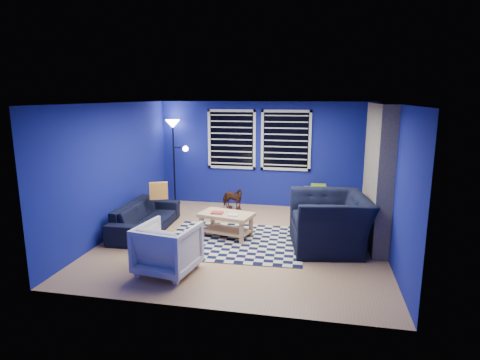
# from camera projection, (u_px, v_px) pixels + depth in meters

# --- Properties ---
(floor) EXTENTS (5.00, 5.00, 0.00)m
(floor) POSITION_uv_depth(u_px,v_px,m) (243.00, 240.00, 7.44)
(floor) COLOR tan
(floor) RESTS_ON ground
(ceiling) EXTENTS (5.00, 5.00, 0.00)m
(ceiling) POSITION_uv_depth(u_px,v_px,m) (243.00, 103.00, 6.92)
(ceiling) COLOR white
(ceiling) RESTS_ON wall_back
(wall_back) EXTENTS (5.00, 0.00, 5.00)m
(wall_back) POSITION_uv_depth(u_px,v_px,m) (263.00, 154.00, 9.58)
(wall_back) COLOR navy
(wall_back) RESTS_ON floor
(wall_left) EXTENTS (0.00, 5.00, 5.00)m
(wall_left) POSITION_uv_depth(u_px,v_px,m) (115.00, 169.00, 7.66)
(wall_left) COLOR navy
(wall_left) RESTS_ON floor
(wall_right) EXTENTS (0.00, 5.00, 5.00)m
(wall_right) POSITION_uv_depth(u_px,v_px,m) (389.00, 180.00, 6.70)
(wall_right) COLOR navy
(wall_right) RESTS_ON floor
(fireplace) EXTENTS (0.65, 2.00, 2.50)m
(fireplace) POSITION_uv_depth(u_px,v_px,m) (376.00, 177.00, 7.22)
(fireplace) COLOR gray
(fireplace) RESTS_ON floor
(window_left) EXTENTS (1.17, 0.06, 1.42)m
(window_left) POSITION_uv_depth(u_px,v_px,m) (232.00, 139.00, 9.61)
(window_left) COLOR black
(window_left) RESTS_ON wall_back
(window_right) EXTENTS (1.17, 0.06, 1.42)m
(window_right) POSITION_uv_depth(u_px,v_px,m) (286.00, 141.00, 9.36)
(window_right) COLOR black
(window_right) RESTS_ON wall_back
(tv) EXTENTS (0.07, 1.00, 0.58)m
(tv) POSITION_uv_depth(u_px,v_px,m) (372.00, 154.00, 8.60)
(tv) COLOR black
(tv) RESTS_ON wall_right
(rug) EXTENTS (2.57, 2.08, 0.02)m
(rug) POSITION_uv_depth(u_px,v_px,m) (234.00, 241.00, 7.35)
(rug) COLOR black
(rug) RESTS_ON floor
(sofa) EXTENTS (1.98, 0.82, 0.57)m
(sofa) POSITION_uv_depth(u_px,v_px,m) (145.00, 217.00, 7.88)
(sofa) COLOR black
(sofa) RESTS_ON floor
(armchair_big) EXTENTS (1.64, 1.49, 0.94)m
(armchair_big) POSITION_uv_depth(u_px,v_px,m) (330.00, 222.00, 7.00)
(armchair_big) COLOR black
(armchair_big) RESTS_ON floor
(armchair_bent) EXTENTS (0.94, 0.96, 0.77)m
(armchair_bent) POSITION_uv_depth(u_px,v_px,m) (168.00, 248.00, 6.01)
(armchair_bent) COLOR gray
(armchair_bent) RESTS_ON floor
(rocking_horse) EXTENTS (0.48, 0.66, 0.51)m
(rocking_horse) POSITION_uv_depth(u_px,v_px,m) (232.00, 198.00, 9.16)
(rocking_horse) COLOR #462B16
(rocking_horse) RESTS_ON floor
(coffee_table) EXTENTS (1.08, 0.78, 0.49)m
(coffee_table) POSITION_uv_depth(u_px,v_px,m) (226.00, 220.00, 7.54)
(coffee_table) COLOR tan
(coffee_table) RESTS_ON rug
(cabinet) EXTENTS (0.67, 0.46, 0.63)m
(cabinet) POSITION_uv_depth(u_px,v_px,m) (318.00, 199.00, 9.28)
(cabinet) COLOR tan
(cabinet) RESTS_ON floor
(floor_lamp) EXTENTS (0.56, 0.35, 2.06)m
(floor_lamp) POSITION_uv_depth(u_px,v_px,m) (174.00, 135.00, 9.65)
(floor_lamp) COLOR black
(floor_lamp) RESTS_ON floor
(throw_pillow) EXTENTS (0.38, 0.25, 0.35)m
(throw_pillow) POSITION_uv_depth(u_px,v_px,m) (159.00, 191.00, 8.09)
(throw_pillow) COLOR orange
(throw_pillow) RESTS_ON sofa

